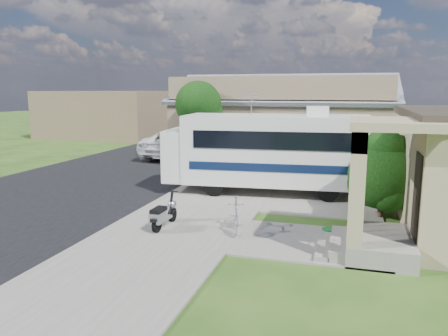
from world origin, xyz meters
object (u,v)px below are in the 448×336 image
(garden_hose, at_px, (329,232))
(pickup_truck, at_px, (184,143))
(van, at_px, (216,132))
(bicycle, at_px, (236,217))
(motorhome, at_px, (269,150))
(scooter, at_px, (163,215))
(shrub, at_px, (385,173))

(garden_hose, bearing_deg, pickup_truck, 126.68)
(pickup_truck, distance_m, van, 7.80)
(bicycle, xyz_separation_m, pickup_truck, (-6.83, 13.17, 0.42))
(motorhome, distance_m, scooter, 6.05)
(motorhome, distance_m, shrub, 4.84)
(van, bearing_deg, bicycle, -79.14)
(motorhome, xyz_separation_m, garden_hose, (2.64, -4.68, -1.67))
(bicycle, bearing_deg, motorhome, 75.58)
(scooter, relative_size, bicycle, 0.98)
(scooter, xyz_separation_m, van, (-5.02, 21.30, 0.34))
(motorhome, height_order, van, motorhome)
(motorhome, distance_m, bicycle, 5.35)
(motorhome, distance_m, van, 17.33)
(bicycle, bearing_deg, pickup_truck, 102.57)
(van, xyz_separation_m, garden_hose, (9.76, -20.45, -0.72))
(scooter, bearing_deg, van, 103.99)
(scooter, xyz_separation_m, bicycle, (2.15, 0.33, 0.02))
(shrub, bearing_deg, garden_hose, -124.37)
(shrub, height_order, van, shrub)
(shrub, height_order, bicycle, shrub)
(scooter, relative_size, pickup_truck, 0.24)
(pickup_truck, distance_m, garden_hose, 15.80)
(motorhome, xyz_separation_m, pickup_truck, (-6.79, 7.98, -0.86))
(scooter, bearing_deg, motorhome, 69.84)
(pickup_truck, bearing_deg, van, -80.59)
(shrub, distance_m, scooter, 7.12)
(shrub, bearing_deg, motorhome, 150.43)
(bicycle, bearing_deg, garden_hose, -3.62)
(garden_hose, bearing_deg, bicycle, -168.80)
(bicycle, relative_size, van, 0.29)
(motorhome, xyz_separation_m, van, (-7.13, 15.77, -0.95))
(bicycle, relative_size, pickup_truck, 0.25)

